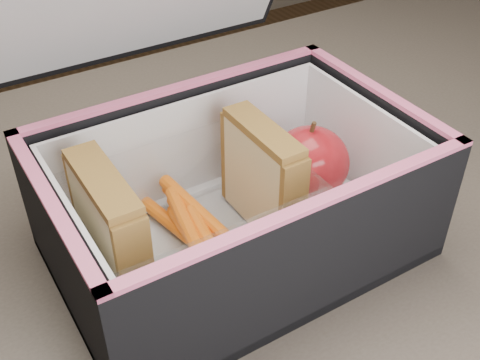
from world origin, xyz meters
The scene contains 8 objects.
kitchen_table centered at (0.00, 0.00, 0.66)m, with size 1.20×0.80×0.75m.
lunch_bag centered at (-0.04, 0.02, 0.81)m, with size 0.30×0.28×0.28m.
plastic_tub centered at (-0.08, 0.02, 0.80)m, with size 0.18×0.13×0.07m, color white, non-canonical shape.
sandwich_left centered at (-0.15, 0.02, 0.82)m, with size 0.03×0.09×0.10m.
sandwich_right centered at (-0.02, 0.02, 0.82)m, with size 0.02×0.09×0.10m.
carrot_sticks centered at (-0.08, 0.01, 0.78)m, with size 0.05×0.15×0.03m.
paper_napkin centered at (0.05, 0.02, 0.77)m, with size 0.07×0.07×0.01m, color white.
red_apple centered at (0.04, 0.02, 0.80)m, with size 0.08×0.08×0.08m.
Camera 1 is at (-0.24, -0.31, 1.12)m, focal length 45.00 mm.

